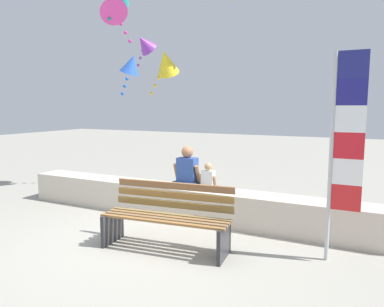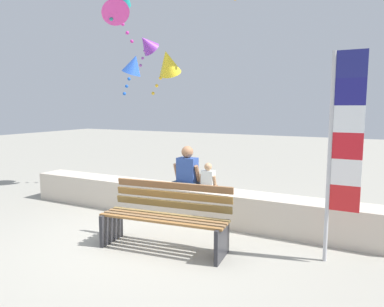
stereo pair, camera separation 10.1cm
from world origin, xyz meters
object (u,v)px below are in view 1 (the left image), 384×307
(kite_purple, at_px, (144,44))
(kite_yellow, at_px, (166,63))
(person_child, at_px, (208,179))
(flag_banner, at_px, (342,143))
(kite_magenta, at_px, (112,6))
(person_adult, at_px, (187,172))
(park_bench, at_px, (168,218))
(kite_blue, at_px, (131,65))

(kite_purple, distance_m, kite_yellow, 1.36)
(person_child, bearing_deg, flag_banner, -19.68)
(kite_purple, height_order, kite_magenta, kite_magenta)
(person_adult, relative_size, kite_magenta, 0.62)
(park_bench, height_order, kite_magenta, kite_magenta)
(person_child, relative_size, kite_blue, 0.44)
(person_adult, height_order, kite_magenta, kite_magenta)
(person_child, bearing_deg, kite_yellow, 134.23)
(person_adult, distance_m, kite_blue, 3.88)
(kite_purple, bearing_deg, flag_banner, -33.97)
(kite_purple, relative_size, kite_magenta, 0.91)
(park_bench, bearing_deg, person_adult, 105.54)
(kite_magenta, bearing_deg, kite_purple, 96.87)
(kite_yellow, bearing_deg, kite_magenta, -133.10)
(park_bench, height_order, person_child, person_child)
(flag_banner, xyz_separation_m, kite_purple, (-5.18, 3.49, 2.07))
(kite_yellow, bearing_deg, kite_blue, -173.95)
(flag_banner, bearing_deg, park_bench, -165.66)
(person_child, distance_m, kite_blue, 4.21)
(person_child, bearing_deg, park_bench, -91.38)
(park_bench, xyz_separation_m, person_child, (0.03, 1.31, 0.31))
(flag_banner, relative_size, kite_purple, 2.43)
(park_bench, distance_m, kite_blue, 5.09)
(person_child, relative_size, kite_purple, 0.43)
(kite_magenta, bearing_deg, person_adult, -25.45)
(kite_blue, bearing_deg, park_bench, -48.36)
(kite_purple, bearing_deg, person_adult, -45.68)
(park_bench, bearing_deg, kite_magenta, 138.84)
(kite_yellow, bearing_deg, flag_banner, -34.43)
(kite_yellow, distance_m, kite_blue, 0.94)
(park_bench, distance_m, kite_purple, 5.96)
(person_child, distance_m, kite_purple, 5.00)
(kite_blue, bearing_deg, person_child, -33.87)
(park_bench, height_order, kite_purple, kite_purple)
(person_adult, distance_m, kite_purple, 4.71)
(person_adult, xyz_separation_m, kite_blue, (-2.57, 1.99, 2.13))
(flag_banner, xyz_separation_m, kite_yellow, (-4.15, 2.84, 1.47))
(person_child, height_order, kite_blue, kite_blue)
(person_adult, xyz_separation_m, kite_magenta, (-2.48, 1.18, 3.31))
(person_adult, height_order, kite_yellow, kite_yellow)
(person_adult, relative_size, kite_blue, 0.69)
(park_bench, xyz_separation_m, kite_blue, (-2.93, 3.30, 2.54))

